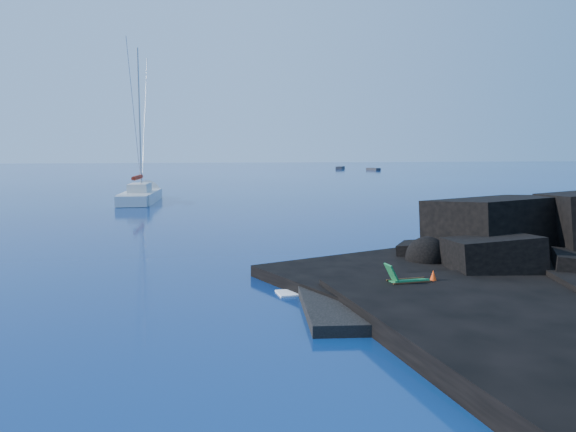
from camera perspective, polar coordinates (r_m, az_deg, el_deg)
name	(u,v)px	position (r m, az deg, el deg)	size (l,w,h in m)	color
ground	(300,317)	(17.29, 1.18, -10.19)	(400.00, 400.00, 0.00)	#04103E
beach	(432,305)	(19.08, 14.43, -8.77)	(8.50, 6.00, 0.70)	black
surf_foam	(397,274)	(23.30, 11.00, -5.85)	(10.00, 8.00, 0.06)	white
sailboat	(141,202)	(56.11, -14.71, 1.40)	(2.95, 14.07, 14.75)	silver
deck_chair	(409,275)	(19.36, 12.21, -5.88)	(1.46, 0.64, 1.01)	#166734
towel	(471,284)	(20.76, 18.07, -6.56)	(2.08, 0.98, 0.05)	beige
sunbather	(471,280)	(20.73, 18.09, -6.20)	(1.57, 0.38, 0.21)	tan
marker_cone	(433,279)	(19.78, 14.52, -6.23)	(0.41, 0.41, 0.63)	#FF400D
distant_boat_a	(340,169)	(146.07, 5.33, 4.77)	(1.59, 5.12, 0.68)	#26262B
distant_boat_b	(373,170)	(138.96, 8.66, 4.62)	(1.34, 4.31, 0.57)	#26272B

